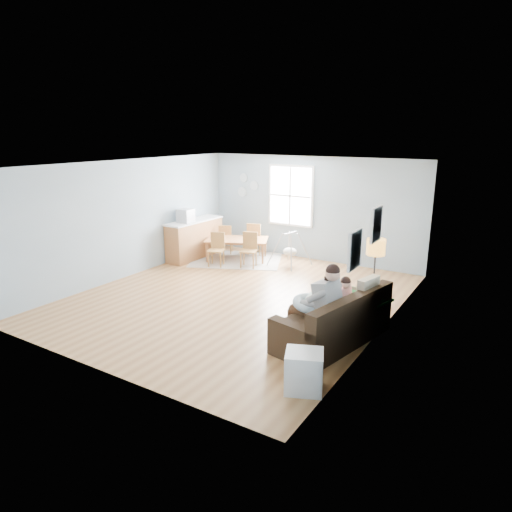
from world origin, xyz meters
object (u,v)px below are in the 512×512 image
Objects in this scene: storage_cube at (303,371)px; dining_table at (237,249)px; chair_se at (249,248)px; floor_lamp at (375,254)px; chair_nw at (226,238)px; father at (319,302)px; sofa at (336,325)px; chair_sw at (217,247)px; monitor at (185,216)px; baby_swing at (290,251)px; chair_ne at (255,237)px; counter at (195,239)px; toddler at (340,296)px.

dining_table is (-4.29, 4.78, 0.01)m from storage_cube.
floor_lamp is at bearing -26.51° from chair_se.
dining_table is 1.96× the size of chair_nw.
floor_lamp reaches higher than dining_table.
floor_lamp reaches higher than father.
sofa is 3.67× the size of storage_cube.
chair_sw is at bearing -126.73° from dining_table.
sofa is at bearing 96.65° from storage_cube.
monitor is (-0.48, -1.09, 0.74)m from chair_nw.
floor_lamp reaches higher than baby_swing.
chair_ne is at bearing 23.59° from chair_nw.
monitor is (0.01, -0.35, 0.68)m from counter.
storage_cube is 0.39× the size of dining_table.
sofa is 2.25× the size of baby_swing.
floor_lamp is at bearing -15.20° from monitor.
chair_sw is 1.01m from counter.
toddler is at bearing 96.97° from storage_cube.
monitor reaches higher than sofa.
chair_se reaches higher than sofa.
dining_table is at bearing 33.91° from monitor.
dining_table is at bearing 138.22° from father.
father is at bearing -66.98° from dining_table.
counter is (-1.72, -0.04, 0.03)m from chair_se.
father is at bearing -47.88° from chair_ne.
chair_ne is (0.28, 1.37, 0.03)m from chair_sw.
dining_table reaches higher than storage_cube.
sofa is at bearing -25.60° from monitor.
chair_nw is at bearing 150.27° from chair_se.
chair_ne is at bearing 115.00° from chair_se.
monitor reaches higher than baby_swing.
storage_cube is 6.04m from chair_sw.
chair_ne is at bearing 127.27° from storage_cube.
counter is 4.99× the size of monitor.
floor_lamp is at bearing -18.75° from chair_sw.
father reaches higher than monitor.
storage_cube is 7.10m from chair_nw.
toddler is (-0.03, 0.21, 0.42)m from sofa.
toddler is 1.01m from floor_lamp.
storage_cube is 1.68× the size of monitor.
sofa is 4.95m from chair_sw.
floor_lamp is 5.67m from chair_nw.
baby_swing is at bearing 128.74° from toddler.
floor_lamp is at bearing -18.53° from counter.
baby_swing reaches higher than dining_table.
chair_se is 0.87× the size of baby_swing.
chair_nw is (-1.22, 0.70, -0.03)m from chair_se.
chair_sw is 0.83m from chair_se.
father is at bearing -28.90° from monitor.
counter is at bearing 161.47° from floor_lamp.
toddler is 4.38m from chair_se.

